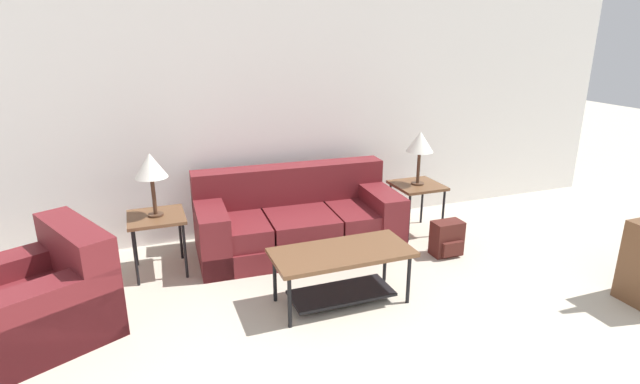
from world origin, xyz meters
name	(u,v)px	position (x,y,z in m)	size (l,w,h in m)	color
wall_back	(288,115)	(0.00, 4.65, 1.30)	(8.58, 0.06, 2.60)	white
couch	(297,221)	(-0.11, 4.03, 0.29)	(2.09, 1.02, 0.82)	maroon
armchair	(37,302)	(-2.40, 3.19, 0.28)	(1.31, 1.27, 0.80)	maroon
coffee_table	(342,264)	(-0.11, 2.85, 0.35)	(1.15, 0.54, 0.47)	brown
side_table_left	(157,222)	(-1.49, 3.96, 0.51)	(0.51, 0.51, 0.56)	brown
side_table_right	(417,189)	(1.27, 3.96, 0.51)	(0.51, 0.51, 0.56)	brown
table_lamp_left	(151,167)	(-1.49, 3.96, 1.03)	(0.29, 0.29, 0.59)	#472D1E
table_lamp_right	(420,143)	(1.27, 3.96, 1.03)	(0.29, 0.29, 0.59)	#472D1E
backpack	(447,239)	(1.25, 3.32, 0.17)	(0.31, 0.26, 0.36)	#4C1E19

